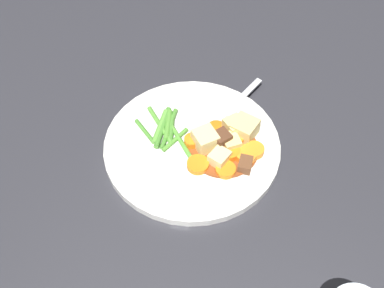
% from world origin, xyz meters
% --- Properties ---
extents(ground_plane, '(3.00, 3.00, 0.00)m').
position_xyz_m(ground_plane, '(0.00, 0.00, 0.00)').
color(ground_plane, '#2D2D33').
extents(dinner_plate, '(0.28, 0.28, 0.01)m').
position_xyz_m(dinner_plate, '(0.00, 0.00, 0.01)').
color(dinner_plate, white).
rests_on(dinner_plate, ground_plane).
extents(stew_sauce, '(0.11, 0.11, 0.00)m').
position_xyz_m(stew_sauce, '(0.05, -0.00, 0.01)').
color(stew_sauce, brown).
rests_on(stew_sauce, dinner_plate).
extents(carrot_slice_0, '(0.03, 0.03, 0.01)m').
position_xyz_m(carrot_slice_0, '(0.06, -0.04, 0.02)').
color(carrot_slice_0, orange).
rests_on(carrot_slice_0, dinner_plate).
extents(carrot_slice_1, '(0.03, 0.03, 0.01)m').
position_xyz_m(carrot_slice_1, '(0.07, 0.02, 0.02)').
color(carrot_slice_1, orange).
rests_on(carrot_slice_1, dinner_plate).
extents(carrot_slice_2, '(0.03, 0.03, 0.01)m').
position_xyz_m(carrot_slice_2, '(0.10, 0.01, 0.02)').
color(carrot_slice_2, orange).
rests_on(carrot_slice_2, dinner_plate).
extents(carrot_slice_3, '(0.05, 0.05, 0.01)m').
position_xyz_m(carrot_slice_3, '(0.06, -0.01, 0.02)').
color(carrot_slice_3, orange).
rests_on(carrot_slice_3, dinner_plate).
extents(carrot_slice_4, '(0.04, 0.04, 0.01)m').
position_xyz_m(carrot_slice_4, '(0.03, 0.03, 0.02)').
color(carrot_slice_4, orange).
rests_on(carrot_slice_4, dinner_plate).
extents(carrot_slice_5, '(0.05, 0.05, 0.01)m').
position_xyz_m(carrot_slice_5, '(0.02, -0.04, 0.02)').
color(carrot_slice_5, orange).
rests_on(carrot_slice_5, dinner_plate).
extents(carrot_slice_6, '(0.03, 0.03, 0.01)m').
position_xyz_m(carrot_slice_6, '(0.00, 0.00, 0.02)').
color(carrot_slice_6, orange).
rests_on(carrot_slice_6, dinner_plate).
extents(carrot_slice_7, '(0.04, 0.04, 0.01)m').
position_xyz_m(carrot_slice_7, '(0.09, -0.01, 0.02)').
color(carrot_slice_7, orange).
rests_on(carrot_slice_7, dinner_plate).
extents(potato_chunk_0, '(0.04, 0.04, 0.02)m').
position_xyz_m(potato_chunk_0, '(0.05, -0.02, 0.02)').
color(potato_chunk_0, '#EAD68C').
rests_on(potato_chunk_0, dinner_plate).
extents(potato_chunk_1, '(0.04, 0.04, 0.02)m').
position_xyz_m(potato_chunk_1, '(0.06, 0.01, 0.02)').
color(potato_chunk_1, '#E5CC7A').
rests_on(potato_chunk_1, dinner_plate).
extents(potato_chunk_2, '(0.05, 0.05, 0.03)m').
position_xyz_m(potato_chunk_2, '(0.08, 0.04, 0.03)').
color(potato_chunk_2, '#E5CC7A').
rests_on(potato_chunk_2, dinner_plate).
extents(potato_chunk_3, '(0.05, 0.05, 0.03)m').
position_xyz_m(potato_chunk_3, '(0.02, 0.00, 0.03)').
color(potato_chunk_3, '#EAD68C').
rests_on(potato_chunk_3, dinner_plate).
extents(potato_chunk_4, '(0.04, 0.04, 0.03)m').
position_xyz_m(potato_chunk_4, '(0.06, 0.04, 0.03)').
color(potato_chunk_4, '#E5CC7A').
rests_on(potato_chunk_4, dinner_plate).
extents(meat_chunk_0, '(0.03, 0.03, 0.03)m').
position_xyz_m(meat_chunk_0, '(0.04, 0.01, 0.03)').
color(meat_chunk_0, '#56331E').
rests_on(meat_chunk_0, dinner_plate).
extents(meat_chunk_1, '(0.02, 0.03, 0.02)m').
position_xyz_m(meat_chunk_1, '(0.09, -0.03, 0.02)').
color(meat_chunk_1, brown).
rests_on(meat_chunk_1, dinner_plate).
extents(green_bean_0, '(0.03, 0.05, 0.01)m').
position_xyz_m(green_bean_0, '(-0.03, 0.00, 0.02)').
color(green_bean_0, '#599E38').
rests_on(green_bean_0, dinner_plate).
extents(green_bean_1, '(0.01, 0.07, 0.01)m').
position_xyz_m(green_bean_1, '(-0.06, 0.02, 0.02)').
color(green_bean_1, '#66AD42').
rests_on(green_bean_1, dinner_plate).
extents(green_bean_2, '(0.04, 0.04, 0.01)m').
position_xyz_m(green_bean_2, '(-0.08, 0.01, 0.02)').
color(green_bean_2, '#4C8E33').
rests_on(green_bean_2, dinner_plate).
extents(green_bean_3, '(0.01, 0.08, 0.01)m').
position_xyz_m(green_bean_3, '(-0.04, 0.02, 0.02)').
color(green_bean_3, '#4C8E33').
rests_on(green_bean_3, dinner_plate).
extents(green_bean_4, '(0.02, 0.05, 0.01)m').
position_xyz_m(green_bean_4, '(-0.04, 0.02, 0.02)').
color(green_bean_4, '#4C8E33').
rests_on(green_bean_4, dinner_plate).
extents(green_bean_5, '(0.05, 0.07, 0.01)m').
position_xyz_m(green_bean_5, '(-0.02, -0.00, 0.02)').
color(green_bean_5, '#599E38').
rests_on(green_bean_5, dinner_plate).
extents(green_bean_6, '(0.02, 0.06, 0.01)m').
position_xyz_m(green_bean_6, '(-0.05, 0.03, 0.02)').
color(green_bean_6, '#599E38').
rests_on(green_bean_6, dinner_plate).
extents(green_bean_7, '(0.06, 0.07, 0.01)m').
position_xyz_m(green_bean_7, '(-0.06, 0.02, 0.02)').
color(green_bean_7, '#599E38').
rests_on(green_bean_7, dinner_plate).
extents(green_bean_8, '(0.01, 0.08, 0.01)m').
position_xyz_m(green_bean_8, '(-0.05, 0.02, 0.02)').
color(green_bean_8, '#4C8E33').
rests_on(green_bean_8, dinner_plate).
extents(fork, '(0.09, 0.16, 0.00)m').
position_xyz_m(fork, '(0.04, 0.08, 0.01)').
color(fork, silver).
rests_on(fork, dinner_plate).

